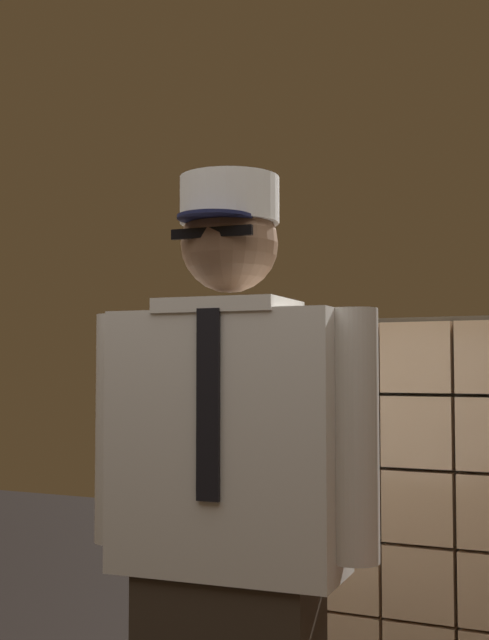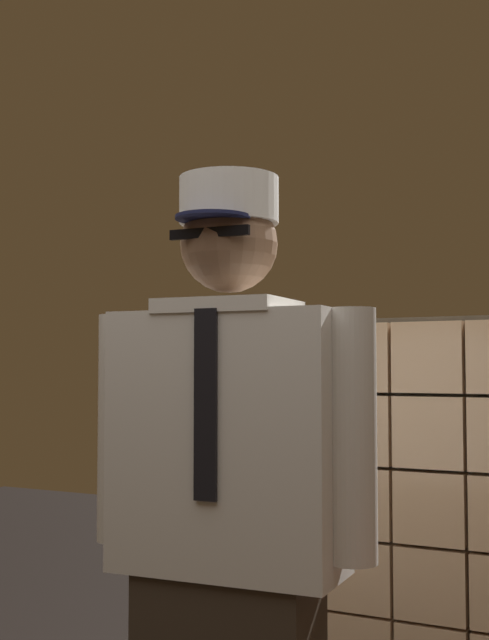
# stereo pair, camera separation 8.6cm
# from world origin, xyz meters

# --- Properties ---
(glass_block_wall) EXTENTS (1.32, 0.10, 1.58)m
(glass_block_wall) POSITION_xyz_m (-0.00, 1.51, 0.77)
(glass_block_wall) COLOR #E0B78C
(glass_block_wall) RESTS_ON ground
(standing_person) EXTENTS (0.74, 0.32, 1.85)m
(standing_person) POSITION_xyz_m (0.06, 0.42, 0.96)
(standing_person) COLOR #382D23
(standing_person) RESTS_ON ground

